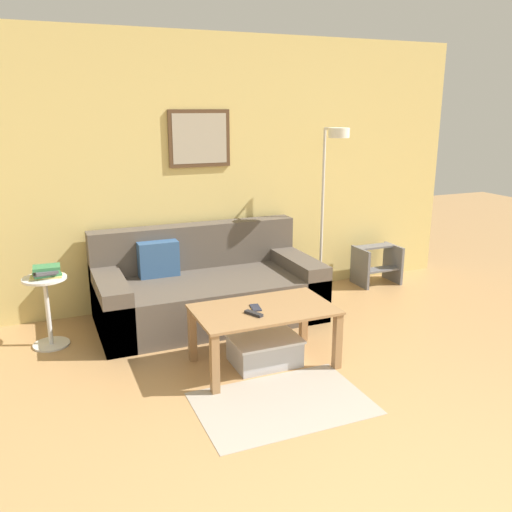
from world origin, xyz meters
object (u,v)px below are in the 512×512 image
(step_stool, at_px, (377,264))
(coffee_table, at_px, (264,318))
(book_stack, at_px, (46,272))
(side_table, at_px, (47,305))
(floor_lamp, at_px, (331,181))
(cell_phone, at_px, (256,308))
(storage_bin, at_px, (265,350))
(couch, at_px, (206,289))
(remote_control, at_px, (254,314))

(step_stool, bearing_deg, coffee_table, -145.79)
(book_stack, bearing_deg, side_table, -164.12)
(coffee_table, distance_m, side_table, 1.77)
(floor_lamp, bearing_deg, cell_phone, -138.71)
(floor_lamp, xyz_separation_m, side_table, (-2.68, -0.15, -0.84))
(cell_phone, bearing_deg, book_stack, 155.66)
(floor_lamp, relative_size, side_table, 2.92)
(cell_phone, bearing_deg, floor_lamp, 51.37)
(coffee_table, height_order, floor_lamp, floor_lamp)
(storage_bin, distance_m, step_stool, 2.31)
(couch, distance_m, coffee_table, 1.08)
(storage_bin, xyz_separation_m, remote_control, (-0.13, -0.11, 0.35))
(coffee_table, relative_size, floor_lamp, 0.61)
(side_table, bearing_deg, remote_control, -38.41)
(couch, distance_m, side_table, 1.37)
(coffee_table, height_order, book_stack, book_stack)
(side_table, bearing_deg, step_stool, 5.48)
(side_table, relative_size, cell_phone, 4.16)
(storage_bin, relative_size, side_table, 0.88)
(couch, height_order, storage_bin, couch)
(couch, bearing_deg, book_stack, -176.30)
(book_stack, relative_size, cell_phone, 1.80)
(step_stool, bearing_deg, couch, -173.44)
(step_stool, bearing_deg, remote_control, -145.57)
(coffee_table, relative_size, storage_bin, 2.01)
(couch, distance_m, floor_lamp, 1.60)
(step_stool, bearing_deg, cell_phone, -147.08)
(floor_lamp, height_order, side_table, floor_lamp)
(side_table, bearing_deg, floor_lamp, 3.25)
(couch, xyz_separation_m, storage_bin, (0.12, -1.06, -0.16))
(book_stack, bearing_deg, floor_lamp, 3.16)
(coffee_table, bearing_deg, floor_lamp, 43.25)
(book_stack, bearing_deg, remote_control, -38.94)
(storage_bin, bearing_deg, step_stool, 34.13)
(storage_bin, xyz_separation_m, cell_phone, (-0.07, 0.01, 0.35))
(floor_lamp, distance_m, side_table, 2.81)
(book_stack, bearing_deg, couch, 3.70)
(book_stack, relative_size, remote_control, 1.68)
(cell_phone, height_order, step_stool, cell_phone)
(couch, distance_m, step_stool, 2.04)
(side_table, height_order, cell_phone, side_table)
(floor_lamp, height_order, step_stool, floor_lamp)
(couch, bearing_deg, side_table, -176.13)
(storage_bin, bearing_deg, coffee_table, -134.65)
(coffee_table, relative_size, remote_control, 6.87)
(couch, bearing_deg, floor_lamp, 2.60)
(couch, bearing_deg, coffee_table, -84.24)
(coffee_table, xyz_separation_m, book_stack, (-1.45, 0.99, 0.25))
(storage_bin, distance_m, side_table, 1.79)
(book_stack, relative_size, step_stool, 0.55)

